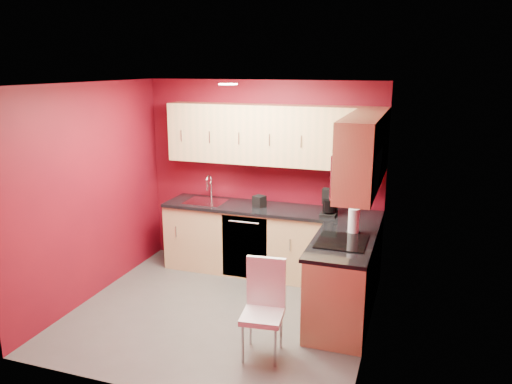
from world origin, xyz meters
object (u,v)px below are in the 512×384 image
Objects in this scene: microwave at (357,172)px; sink at (206,199)px; coffee_maker at (329,203)px; paper_towel at (354,221)px; dining_chair at (262,311)px; napkin_holder at (259,201)px.

microwave is 2.43m from sink.
sink is 1.65× the size of coffee_maker.
dining_chair is (-0.65, -1.18, -0.58)m from paper_towel.
microwave is 1.16m from coffee_maker.
paper_towel is 1.47m from dining_chair.
microwave reaches higher than sink.
microwave is 1.46× the size of sink.
paper_towel is at bearing -27.06° from napkin_holder.
paper_towel is (1.29, -0.66, 0.07)m from napkin_holder.
coffee_maker is at bearing -5.13° from napkin_holder.
napkin_holder is 0.16× the size of dining_chair.
paper_towel is at bearing -57.22° from coffee_maker.
coffee_maker is at bearing 74.95° from dining_chair.
dining_chair is at bearing -118.70° from paper_towel.
paper_towel is at bearing -18.41° from sink.
coffee_maker reaches higher than napkin_holder.
napkin_holder is at bearing 102.98° from dining_chair.
coffee_maker is 0.92m from napkin_holder.
coffee_maker is 2.17× the size of napkin_holder.
coffee_maker is (-0.42, 0.90, -0.59)m from microwave.
microwave is at bearing 44.98° from dining_chair.
dining_chair is at bearing -70.79° from napkin_holder.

